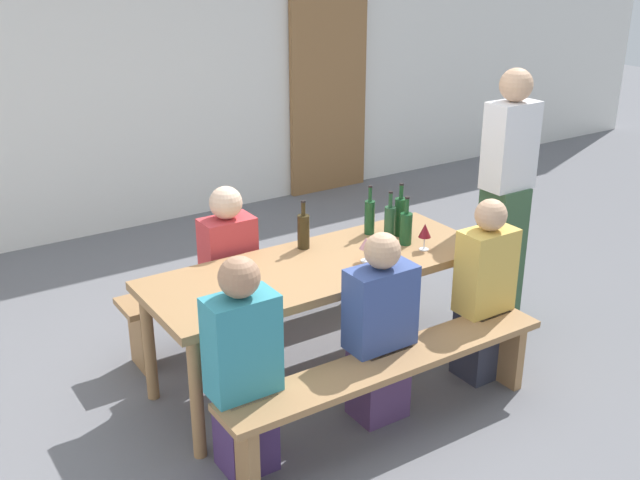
{
  "coord_description": "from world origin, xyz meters",
  "views": [
    {
      "loc": [
        -2.24,
        -3.43,
        2.55
      ],
      "look_at": [
        0.0,
        0.0,
        0.9
      ],
      "focal_mm": 42.79,
      "sensor_mm": 36.0,
      "label": 1
    }
  ],
  "objects_px": {
    "wine_bottle_1": "(303,231)",
    "seated_guest_near_1": "(380,333)",
    "wine_bottle_2": "(400,216)",
    "standing_host": "(505,202)",
    "tasting_table": "(320,276)",
    "wine_glass_1": "(376,251)",
    "wine_glass_2": "(366,244)",
    "wine_bottle_3": "(370,216)",
    "wine_glass_0": "(425,231)",
    "bench_near": "(390,374)",
    "seated_guest_near_0": "(243,372)",
    "wooden_door": "(329,91)",
    "seated_guest_far_0": "(229,276)",
    "seated_guest_near_2": "(484,295)",
    "wine_bottle_4": "(406,227)",
    "wine_bottle_0": "(390,222)",
    "bench_far": "(265,283)"
  },
  "relations": [
    {
      "from": "wine_bottle_2",
      "to": "wine_glass_0",
      "type": "relative_size",
      "value": 2.06
    },
    {
      "from": "wine_glass_1",
      "to": "seated_guest_near_2",
      "type": "distance_m",
      "value": 0.73
    },
    {
      "from": "seated_guest_near_0",
      "to": "tasting_table",
      "type": "bearing_deg",
      "value": -56.17
    },
    {
      "from": "wine_bottle_1",
      "to": "seated_guest_far_0",
      "type": "distance_m",
      "value": 0.57
    },
    {
      "from": "wine_bottle_0",
      "to": "wine_glass_2",
      "type": "height_order",
      "value": "wine_bottle_0"
    },
    {
      "from": "wine_bottle_1",
      "to": "seated_guest_near_1",
      "type": "relative_size",
      "value": 0.28
    },
    {
      "from": "seated_guest_near_0",
      "to": "seated_guest_far_0",
      "type": "distance_m",
      "value": 1.17
    },
    {
      "from": "seated_guest_near_1",
      "to": "seated_guest_far_0",
      "type": "distance_m",
      "value": 1.13
    },
    {
      "from": "tasting_table",
      "to": "wine_glass_2",
      "type": "relative_size",
      "value": 13.81
    },
    {
      "from": "seated_guest_near_0",
      "to": "wine_glass_2",
      "type": "bearing_deg",
      "value": -68.1
    },
    {
      "from": "wine_bottle_3",
      "to": "seated_guest_near_1",
      "type": "relative_size",
      "value": 0.29
    },
    {
      "from": "wine_bottle_4",
      "to": "wine_glass_2",
      "type": "height_order",
      "value": "wine_bottle_4"
    },
    {
      "from": "wine_glass_1",
      "to": "seated_guest_far_0",
      "type": "bearing_deg",
      "value": 125.69
    },
    {
      "from": "wine_bottle_3",
      "to": "bench_far",
      "type": "bearing_deg",
      "value": 139.72
    },
    {
      "from": "tasting_table",
      "to": "wine_glass_1",
      "type": "distance_m",
      "value": 0.38
    },
    {
      "from": "wine_bottle_4",
      "to": "standing_host",
      "type": "bearing_deg",
      "value": -2.21
    },
    {
      "from": "wine_bottle_3",
      "to": "wine_glass_0",
      "type": "height_order",
      "value": "wine_bottle_3"
    },
    {
      "from": "seated_guest_far_0",
      "to": "standing_host",
      "type": "relative_size",
      "value": 0.64
    },
    {
      "from": "wine_bottle_0",
      "to": "seated_guest_near_2",
      "type": "height_order",
      "value": "seated_guest_near_2"
    },
    {
      "from": "wine_bottle_0",
      "to": "seated_guest_near_2",
      "type": "relative_size",
      "value": 0.28
    },
    {
      "from": "tasting_table",
      "to": "wine_glass_2",
      "type": "bearing_deg",
      "value": -24.91
    },
    {
      "from": "wine_bottle_1",
      "to": "seated_guest_far_0",
      "type": "height_order",
      "value": "seated_guest_far_0"
    },
    {
      "from": "bench_far",
      "to": "seated_guest_far_0",
      "type": "xyz_separation_m",
      "value": [
        -0.33,
        -0.15,
        0.19
      ]
    },
    {
      "from": "bench_far",
      "to": "wine_glass_0",
      "type": "bearing_deg",
      "value": -52.67
    },
    {
      "from": "bench_near",
      "to": "wine_glass_1",
      "type": "xyz_separation_m",
      "value": [
        0.23,
        0.44,
        0.51
      ]
    },
    {
      "from": "wine_glass_0",
      "to": "wine_bottle_1",
      "type": "bearing_deg",
      "value": 144.58
    },
    {
      "from": "bench_near",
      "to": "wine_glass_0",
      "type": "bearing_deg",
      "value": 38.4
    },
    {
      "from": "tasting_table",
      "to": "wine_bottle_2",
      "type": "xyz_separation_m",
      "value": [
        0.68,
        0.11,
        0.21
      ]
    },
    {
      "from": "bench_near",
      "to": "wine_bottle_3",
      "type": "bearing_deg",
      "value": 59.88
    },
    {
      "from": "wooden_door",
      "to": "tasting_table",
      "type": "height_order",
      "value": "wooden_door"
    },
    {
      "from": "wine_bottle_2",
      "to": "seated_guest_near_2",
      "type": "relative_size",
      "value": 0.3
    },
    {
      "from": "wine_bottle_3",
      "to": "wine_glass_2",
      "type": "distance_m",
      "value": 0.45
    },
    {
      "from": "wine_bottle_0",
      "to": "wine_bottle_1",
      "type": "xyz_separation_m",
      "value": [
        -0.53,
        0.18,
        -0.0
      ]
    },
    {
      "from": "wine_glass_2",
      "to": "wooden_door",
      "type": "bearing_deg",
      "value": 59.64
    },
    {
      "from": "wine_bottle_4",
      "to": "tasting_table",
      "type": "bearing_deg",
      "value": 176.81
    },
    {
      "from": "wine_bottle_0",
      "to": "wine_glass_1",
      "type": "bearing_deg",
      "value": -137.37
    },
    {
      "from": "wine_bottle_2",
      "to": "seated_guest_far_0",
      "type": "relative_size",
      "value": 0.31
    },
    {
      "from": "wine_glass_0",
      "to": "wine_glass_2",
      "type": "distance_m",
      "value": 0.41
    },
    {
      "from": "wine_bottle_3",
      "to": "wine_bottle_0",
      "type": "bearing_deg",
      "value": -73.68
    },
    {
      "from": "wine_bottle_0",
      "to": "wine_bottle_3",
      "type": "xyz_separation_m",
      "value": [
        -0.04,
        0.15,
        0.0
      ]
    },
    {
      "from": "bench_far",
      "to": "seated_guest_far_0",
      "type": "bearing_deg",
      "value": -155.7
    },
    {
      "from": "bench_near",
      "to": "standing_host",
      "type": "xyz_separation_m",
      "value": [
        1.44,
        0.62,
        0.52
      ]
    },
    {
      "from": "wine_bottle_1",
      "to": "wine_glass_2",
      "type": "bearing_deg",
      "value": -62.11
    },
    {
      "from": "bench_near",
      "to": "seated_guest_near_0",
      "type": "height_order",
      "value": "seated_guest_near_0"
    },
    {
      "from": "wine_bottle_4",
      "to": "wine_glass_2",
      "type": "xyz_separation_m",
      "value": [
        -0.37,
        -0.08,
        -0.0
      ]
    },
    {
      "from": "wine_glass_2",
      "to": "seated_guest_near_2",
      "type": "bearing_deg",
      "value": -36.25
    },
    {
      "from": "wine_bottle_2",
      "to": "standing_host",
      "type": "bearing_deg",
      "value": -12.76
    },
    {
      "from": "wine_glass_2",
      "to": "tasting_table",
      "type": "bearing_deg",
      "value": 155.09
    },
    {
      "from": "seated_guest_near_1",
      "to": "seated_guest_near_2",
      "type": "height_order",
      "value": "seated_guest_near_2"
    },
    {
      "from": "wine_bottle_3",
      "to": "wine_glass_1",
      "type": "distance_m",
      "value": 0.57
    }
  ]
}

